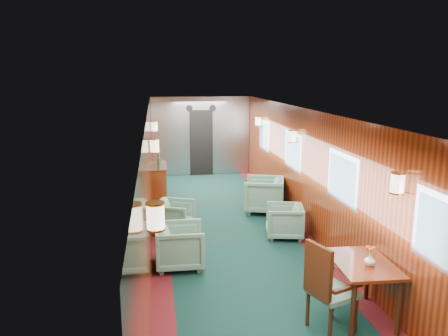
{
  "coord_description": "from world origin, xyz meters",
  "views": [
    {
      "loc": [
        -1.38,
        -7.26,
        3.04
      ],
      "look_at": [
        0.0,
        1.42,
        1.15
      ],
      "focal_mm": 35.0,
      "sensor_mm": 36.0,
      "label": 1
    }
  ],
  "objects_px": {
    "side_chair": "(326,284)",
    "armchair_left_near": "(180,246)",
    "dining_table": "(362,271)",
    "armchair_right_near": "(284,221)",
    "credenza": "(159,186)",
    "armchair_right_far": "(264,195)",
    "armchair_left_far": "(174,217)"
  },
  "relations": [
    {
      "from": "dining_table",
      "to": "side_chair",
      "type": "height_order",
      "value": "side_chair"
    },
    {
      "from": "dining_table",
      "to": "armchair_right_far",
      "type": "relative_size",
      "value": 1.2
    },
    {
      "from": "dining_table",
      "to": "armchair_left_far",
      "type": "xyz_separation_m",
      "value": [
        -2.19,
        3.44,
        -0.31
      ]
    },
    {
      "from": "side_chair",
      "to": "armchair_right_near",
      "type": "bearing_deg",
      "value": 62.18
    },
    {
      "from": "credenza",
      "to": "armchair_left_far",
      "type": "height_order",
      "value": "credenza"
    },
    {
      "from": "armchair_left_near",
      "to": "armchair_right_far",
      "type": "xyz_separation_m",
      "value": [
        2.03,
        2.6,
        0.04
      ]
    },
    {
      "from": "armchair_left_near",
      "to": "dining_table",
      "type": "bearing_deg",
      "value": -129.68
    },
    {
      "from": "armchair_right_near",
      "to": "side_chair",
      "type": "bearing_deg",
      "value": 4.54
    },
    {
      "from": "side_chair",
      "to": "armchair_left_far",
      "type": "xyz_separation_m",
      "value": [
        -1.62,
        3.67,
        -0.3
      ]
    },
    {
      "from": "credenza",
      "to": "armchair_right_near",
      "type": "height_order",
      "value": "credenza"
    },
    {
      "from": "armchair_right_far",
      "to": "dining_table",
      "type": "bearing_deg",
      "value": 18.63
    },
    {
      "from": "side_chair",
      "to": "credenza",
      "type": "xyz_separation_m",
      "value": [
        -1.9,
        5.36,
        -0.1
      ]
    },
    {
      "from": "armchair_right_near",
      "to": "armchair_right_far",
      "type": "bearing_deg",
      "value": -167.56
    },
    {
      "from": "armchair_right_near",
      "to": "armchair_left_near",
      "type": "bearing_deg",
      "value": -51.12
    },
    {
      "from": "armchair_left_near",
      "to": "credenza",
      "type": "bearing_deg",
      "value": 6.45
    },
    {
      "from": "armchair_left_far",
      "to": "armchair_right_near",
      "type": "xyz_separation_m",
      "value": [
        2.05,
        -0.56,
        -0.0
      ]
    },
    {
      "from": "credenza",
      "to": "armchair_left_near",
      "type": "xyz_separation_m",
      "value": [
        0.3,
        -3.25,
        -0.17
      ]
    },
    {
      "from": "side_chair",
      "to": "armchair_right_near",
      "type": "relative_size",
      "value": 1.65
    },
    {
      "from": "armchair_left_far",
      "to": "armchair_right_near",
      "type": "distance_m",
      "value": 2.13
    },
    {
      "from": "side_chair",
      "to": "armchair_right_near",
      "type": "xyz_separation_m",
      "value": [
        0.43,
        3.12,
        -0.3
      ]
    },
    {
      "from": "side_chair",
      "to": "armchair_left_near",
      "type": "bearing_deg",
      "value": 107.24
    },
    {
      "from": "armchair_right_near",
      "to": "armchair_right_far",
      "type": "relative_size",
      "value": 0.8
    },
    {
      "from": "dining_table",
      "to": "armchair_right_near",
      "type": "height_order",
      "value": "dining_table"
    },
    {
      "from": "armchair_left_near",
      "to": "armchair_right_near",
      "type": "xyz_separation_m",
      "value": [
        2.03,
        1.01,
        -0.04
      ]
    },
    {
      "from": "side_chair",
      "to": "armchair_right_far",
      "type": "height_order",
      "value": "side_chair"
    },
    {
      "from": "side_chair",
      "to": "credenza",
      "type": "distance_m",
      "value": 5.68
    },
    {
      "from": "side_chair",
      "to": "credenza",
      "type": "relative_size",
      "value": 0.88
    },
    {
      "from": "armchair_left_near",
      "to": "armchair_right_far",
      "type": "relative_size",
      "value": 0.89
    },
    {
      "from": "dining_table",
      "to": "side_chair",
      "type": "bearing_deg",
      "value": -154.8
    },
    {
      "from": "credenza",
      "to": "dining_table",
      "type": "bearing_deg",
      "value": -64.31
    },
    {
      "from": "credenza",
      "to": "armchair_right_near",
      "type": "relative_size",
      "value": 1.88
    },
    {
      "from": "side_chair",
      "to": "armchair_right_near",
      "type": "height_order",
      "value": "side_chair"
    }
  ]
}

